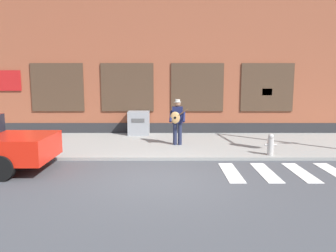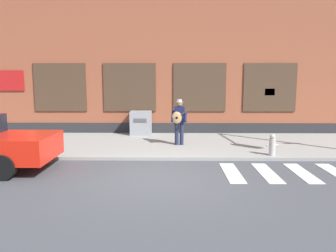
# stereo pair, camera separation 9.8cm
# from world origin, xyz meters

# --- Properties ---
(ground_plane) EXTENTS (160.00, 160.00, 0.00)m
(ground_plane) POSITION_xyz_m (0.00, 0.00, 0.00)
(ground_plane) COLOR #424449
(sidewalk) EXTENTS (28.00, 4.66, 0.10)m
(sidewalk) POSITION_xyz_m (0.00, 4.22, 0.05)
(sidewalk) COLOR gray
(sidewalk) RESTS_ON ground
(building_backdrop) EXTENTS (28.00, 4.06, 9.42)m
(building_backdrop) POSITION_xyz_m (-0.00, 8.55, 4.70)
(building_backdrop) COLOR brown
(building_backdrop) RESTS_ON ground
(crosswalk) EXTENTS (5.20, 1.90, 0.01)m
(crosswalk) POSITION_xyz_m (4.37, 0.59, 0.01)
(crosswalk) COLOR silver
(crosswalk) RESTS_ON ground
(busker) EXTENTS (0.71, 0.55, 1.69)m
(busker) POSITION_xyz_m (0.59, 3.87, 1.06)
(busker) COLOR #1E233D
(busker) RESTS_ON sidewalk
(utility_box) EXTENTS (0.92, 0.70, 1.03)m
(utility_box) POSITION_xyz_m (-1.03, 6.10, 0.62)
(utility_box) COLOR gray
(utility_box) RESTS_ON sidewalk
(fire_hydrant) EXTENTS (0.38, 0.20, 0.70)m
(fire_hydrant) POSITION_xyz_m (3.56, 2.24, 0.44)
(fire_hydrant) COLOR #B2ADA8
(fire_hydrant) RESTS_ON sidewalk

